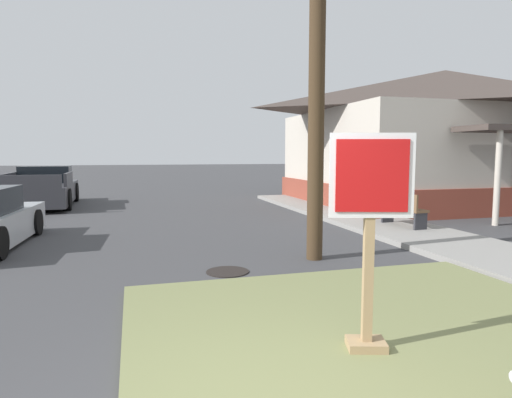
{
  "coord_description": "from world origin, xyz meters",
  "views": [
    {
      "loc": [
        -0.72,
        -2.58,
        1.93
      ],
      "look_at": [
        0.97,
        3.4,
        1.29
      ],
      "focal_mm": 30.87,
      "sensor_mm": 36.0,
      "label": 1
    }
  ],
  "objects_px": {
    "pickup_truck_charcoal": "(44,190)",
    "stop_sign": "(369,245)",
    "street_bench": "(401,208)",
    "manhole_cover": "(227,272)"
  },
  "relations": [
    {
      "from": "street_bench",
      "to": "pickup_truck_charcoal",
      "type": "bearing_deg",
      "value": 139.83
    },
    {
      "from": "pickup_truck_charcoal",
      "to": "street_bench",
      "type": "distance_m",
      "value": 12.67
    },
    {
      "from": "stop_sign",
      "to": "pickup_truck_charcoal",
      "type": "relative_size",
      "value": 0.4
    },
    {
      "from": "pickup_truck_charcoal",
      "to": "stop_sign",
      "type": "bearing_deg",
      "value": -69.61
    },
    {
      "from": "stop_sign",
      "to": "street_bench",
      "type": "bearing_deg",
      "value": 53.68
    },
    {
      "from": "pickup_truck_charcoal",
      "to": "street_bench",
      "type": "xyz_separation_m",
      "value": [
        9.68,
        -8.17,
        -0.03
      ]
    },
    {
      "from": "pickup_truck_charcoal",
      "to": "manhole_cover",
      "type": "bearing_deg",
      "value": -66.89
    },
    {
      "from": "stop_sign",
      "to": "street_bench",
      "type": "distance_m",
      "value": 7.47
    },
    {
      "from": "stop_sign",
      "to": "street_bench",
      "type": "xyz_separation_m",
      "value": [
        4.41,
        6.0,
        -0.5
      ]
    },
    {
      "from": "stop_sign",
      "to": "manhole_cover",
      "type": "height_order",
      "value": "stop_sign"
    }
  ]
}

